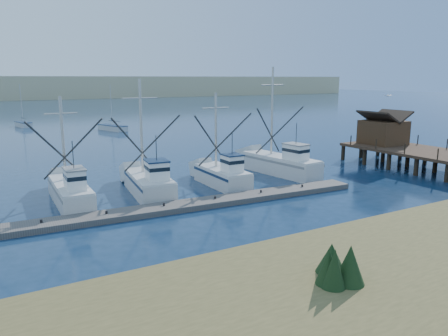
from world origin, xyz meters
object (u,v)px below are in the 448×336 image
Objects in this scene: timber_pier at (410,143)px; sailboat_near at (113,128)px; sailboat_far at (23,124)px; floating_dock at (177,207)px.

timber_pier is 51.16m from sailboat_near.
sailboat_far reaches higher than timber_pier.
floating_dock is 3.73× the size of sailboat_far.
sailboat_near reaches higher than floating_dock.
timber_pier is at bearing -75.25° from sailboat_far.
sailboat_near is at bearing 81.99° from floating_dock.
sailboat_near is 1.00× the size of sailboat_far.
floating_dock is 27.50m from timber_pier.
sailboat_far is (-3.63, 63.95, 0.30)m from floating_dock.
sailboat_far is at bearing 116.47° from timber_pier.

